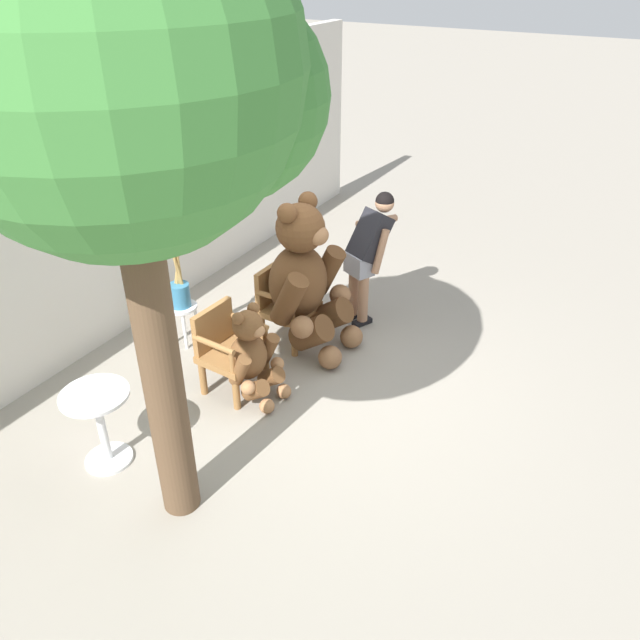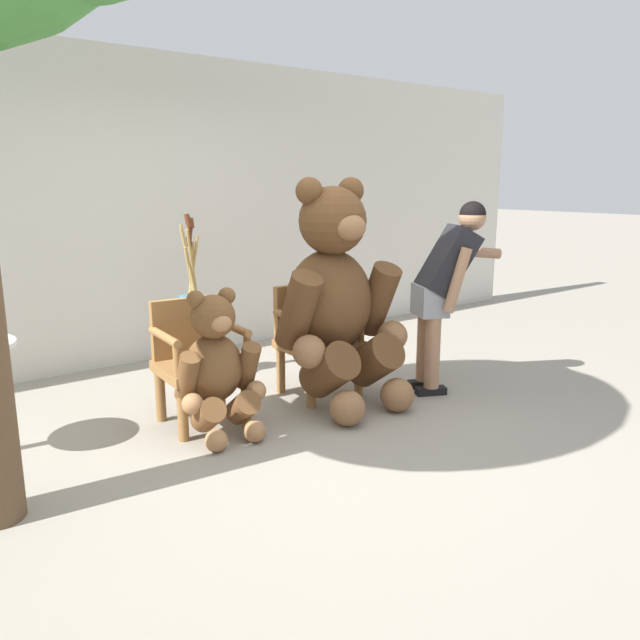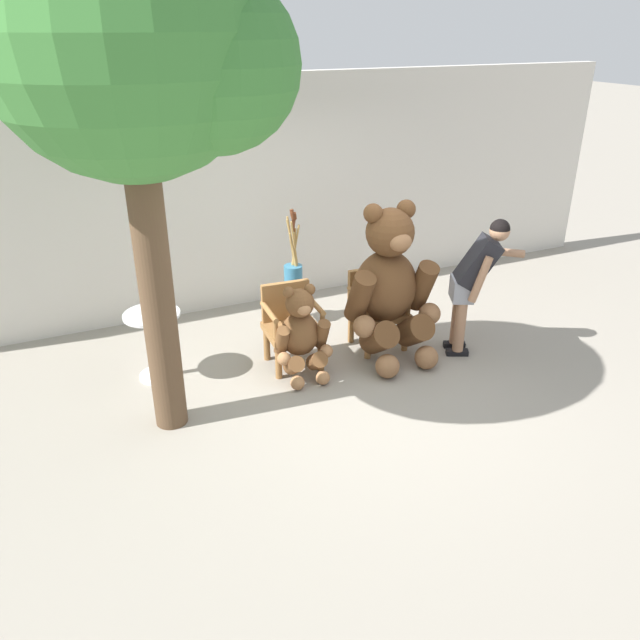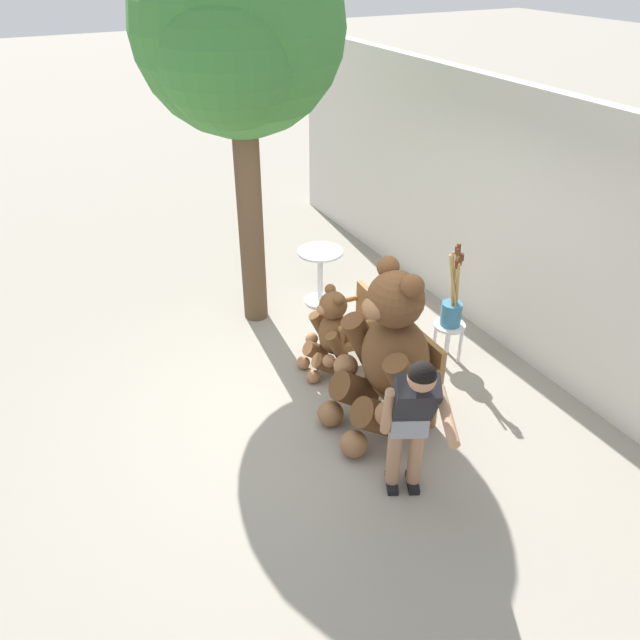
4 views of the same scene
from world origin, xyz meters
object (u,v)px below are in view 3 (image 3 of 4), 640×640
object	(u,v)px
person_visitor	(475,275)
wooden_chair_right	(376,306)
wooden_chair_left	(291,323)
patio_tree	(140,42)
brush_bucket	(293,269)
round_side_table	(155,338)
white_stool	(294,294)
teddy_bear_large	(390,284)
teddy_bear_small	(301,333)

from	to	relation	value
person_visitor	wooden_chair_right	bearing A→B (deg)	145.11
wooden_chair_left	wooden_chair_right	xyz separation A→B (m)	(1.02, 0.00, 0.00)
patio_tree	wooden_chair_right	bearing A→B (deg)	14.94
brush_bucket	round_side_table	size ratio (longest dim) A/B	1.31
person_visitor	round_side_table	bearing A→B (deg)	164.83
white_stool	brush_bucket	size ratio (longest dim) A/B	0.49
wooden_chair_right	round_side_table	xyz separation A→B (m)	(-2.39, 0.29, -0.01)
teddy_bear_large	patio_tree	distance (m)	3.35
teddy_bear_small	brush_bucket	bearing A→B (deg)	70.92
teddy_bear_small	round_side_table	distance (m)	1.48
white_stool	round_side_table	bearing A→B (deg)	-160.02
teddy_bear_large	brush_bucket	xyz separation A→B (m)	(-0.60, 1.21, -0.15)
wooden_chair_right	patio_tree	distance (m)	3.66
patio_tree	wooden_chair_left	bearing A→B (deg)	25.25
person_visitor	white_stool	size ratio (longest dim) A/B	3.29
white_stool	round_side_table	size ratio (longest dim) A/B	0.64
brush_bucket	patio_tree	world-z (taller)	patio_tree
wooden_chair_left	wooden_chair_right	distance (m)	1.02
wooden_chair_right	round_side_table	world-z (taller)	wooden_chair_right
teddy_bear_small	person_visitor	bearing A→B (deg)	-8.91
round_side_table	person_visitor	bearing A→B (deg)	-15.17
wooden_chair_left	white_stool	xyz separation A→B (m)	(0.42, 0.93, -0.11)
teddy_bear_small	white_stool	size ratio (longest dim) A/B	2.14
person_visitor	teddy_bear_large	bearing A→B (deg)	159.58
teddy_bear_small	white_stool	distance (m)	1.31
teddy_bear_large	round_side_table	world-z (taller)	teddy_bear_large
patio_tree	brush_bucket	bearing A→B (deg)	41.76
brush_bucket	round_side_table	bearing A→B (deg)	-160.08
teddy_bear_large	teddy_bear_small	xyz separation A→B (m)	(-1.03, -0.02, -0.35)
person_visitor	teddy_bear_small	bearing A→B (deg)	171.09
teddy_bear_large	teddy_bear_small	size ratio (longest dim) A/B	1.72
brush_bucket	teddy_bear_small	bearing A→B (deg)	-109.08
brush_bucket	round_side_table	distance (m)	1.91
wooden_chair_right	white_stool	distance (m)	1.12
wooden_chair_right	teddy_bear_small	bearing A→B (deg)	-164.03
wooden_chair_right	brush_bucket	size ratio (longest dim) A/B	0.91
person_visitor	patio_tree	bearing A→B (deg)	-179.28
wooden_chair_right	teddy_bear_small	world-z (taller)	teddy_bear_small
teddy_bear_small	round_side_table	size ratio (longest dim) A/B	1.37
teddy_bear_small	brush_bucket	xyz separation A→B (m)	(0.42, 1.23, 0.20)
wooden_chair_left	teddy_bear_large	distance (m)	1.12
wooden_chair_left	person_visitor	world-z (taller)	person_visitor
wooden_chair_left	wooden_chair_right	bearing A→B (deg)	0.01
brush_bucket	round_side_table	world-z (taller)	brush_bucket
wooden_chair_left	teddy_bear_large	xyz separation A→B (m)	(1.02, -0.27, 0.37)
teddy_bear_small	person_visitor	world-z (taller)	person_visitor
wooden_chair_right	patio_tree	size ratio (longest dim) A/B	0.20
teddy_bear_large	brush_bucket	world-z (taller)	teddy_bear_large
teddy_bear_large	teddy_bear_small	bearing A→B (deg)	-178.78
teddy_bear_large	white_stool	world-z (taller)	teddy_bear_large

